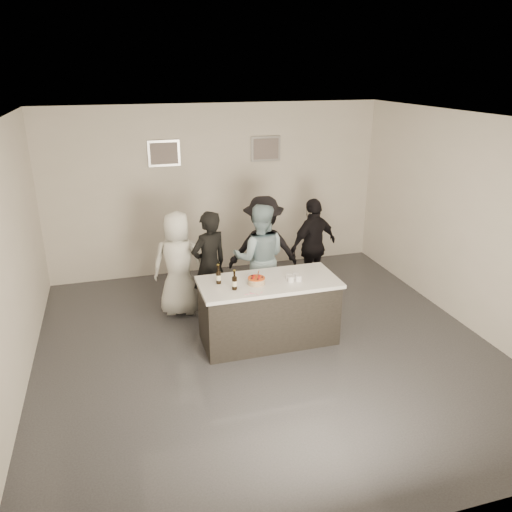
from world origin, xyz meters
name	(u,v)px	position (x,y,z in m)	size (l,w,h in m)	color
floor	(266,348)	(0.00, 0.00, 0.00)	(6.00, 6.00, 0.00)	#3D3D42
ceiling	(268,120)	(0.00, 0.00, 3.00)	(6.00, 6.00, 0.00)	white
wall_back	(217,190)	(0.00, 3.00, 1.50)	(6.00, 0.04, 3.00)	silver
wall_front	(394,378)	(0.00, -3.00, 1.50)	(6.00, 0.04, 3.00)	silver
wall_left	(5,269)	(-3.00, 0.00, 1.50)	(0.04, 6.00, 3.00)	silver
wall_right	(470,224)	(3.00, 0.00, 1.50)	(0.04, 6.00, 3.00)	silver
picture_left	(164,153)	(-0.90, 2.97, 2.20)	(0.54, 0.04, 0.44)	#B2B2B7
picture_right	(266,149)	(0.90, 2.97, 2.20)	(0.54, 0.04, 0.44)	#B2B2B7
bar_counter	(268,311)	(0.09, 0.20, 0.45)	(1.86, 0.86, 0.90)	white
cake	(256,281)	(-0.10, 0.14, 0.94)	(0.23, 0.23, 0.08)	#E25217
beer_bottle_a	(218,274)	(-0.57, 0.30, 1.03)	(0.07, 0.07, 0.26)	black
beer_bottle_b	(234,280)	(-0.42, 0.05, 1.03)	(0.07, 0.07, 0.26)	black
tumbler_cluster	(294,277)	(0.42, 0.14, 0.94)	(0.19, 0.19, 0.08)	yellow
candles	(254,294)	(-0.21, -0.15, 0.90)	(0.24, 0.08, 0.01)	pink
person_main_black	(209,265)	(-0.53, 1.14, 0.83)	(0.60, 0.40, 1.65)	black
person_main_blue	(260,258)	(0.25, 1.16, 0.85)	(0.82, 0.64, 1.69)	#93B2C0
person_guest_left	(178,264)	(-0.95, 1.38, 0.80)	(0.78, 0.51, 1.61)	white
person_guest_right	(313,246)	(1.30, 1.58, 0.80)	(0.94, 0.39, 1.60)	black
person_guest_back	(263,249)	(0.42, 1.52, 0.86)	(1.10, 0.64, 1.71)	black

